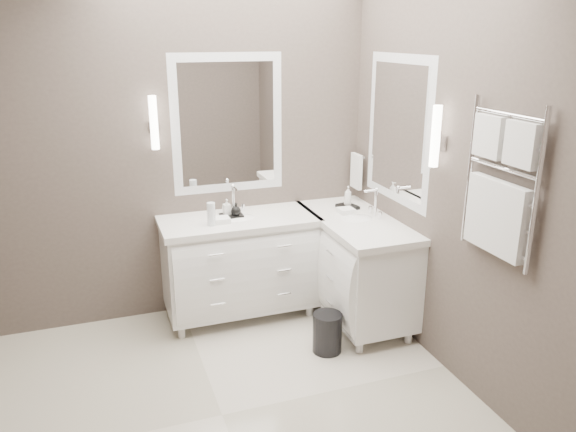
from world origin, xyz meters
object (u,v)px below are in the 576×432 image
object	(u,v)px
vanity_back	(240,260)
vanity_right	(355,261)
waste_bin	(327,333)
towel_ladder	(499,191)

from	to	relation	value
vanity_back	vanity_right	size ratio (longest dim) A/B	1.00
vanity_right	waste_bin	bearing A→B (deg)	-134.21
vanity_right	waste_bin	size ratio (longest dim) A/B	4.13
vanity_back	vanity_right	xyz separation A→B (m)	(0.88, -0.33, 0.00)
vanity_back	towel_ladder	size ratio (longest dim) A/B	1.38
towel_ladder	vanity_back	bearing A→B (deg)	124.10
towel_ladder	vanity_right	bearing A→B (deg)	99.84
vanity_back	waste_bin	bearing A→B (deg)	-59.43
towel_ladder	waste_bin	xyz separation A→B (m)	(-0.65, 0.86, -1.24)
vanity_back	towel_ladder	world-z (taller)	towel_ladder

